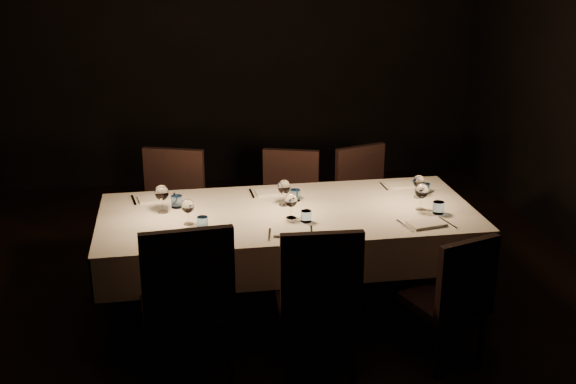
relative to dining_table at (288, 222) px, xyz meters
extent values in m
cube|color=black|center=(0.00, 0.00, -0.69)|extent=(5.00, 6.00, 0.01)
cube|color=black|center=(0.00, 3.00, 0.81)|extent=(5.00, 0.01, 3.00)
cube|color=black|center=(0.00, -3.00, 0.81)|extent=(5.00, 0.01, 3.00)
cube|color=black|center=(0.00, 0.00, 0.04)|extent=(2.40, 1.00, 0.04)
cylinder|color=black|center=(-1.12, -0.42, -0.33)|extent=(0.07, 0.07, 0.71)
cylinder|color=black|center=(-1.12, 0.42, -0.33)|extent=(0.07, 0.07, 0.71)
cylinder|color=black|center=(1.12, -0.42, -0.33)|extent=(0.07, 0.07, 0.71)
cylinder|color=black|center=(1.12, 0.42, -0.33)|extent=(0.07, 0.07, 0.71)
cube|color=beige|center=(0.00, 0.00, 0.07)|extent=(2.52, 1.12, 0.01)
cube|color=beige|center=(0.00, 0.55, -0.08)|extent=(2.52, 0.01, 0.28)
cube|color=beige|center=(0.00, -0.55, -0.08)|extent=(2.52, 0.01, 0.28)
cube|color=beige|center=(1.25, 0.00, -0.08)|extent=(0.01, 1.12, 0.28)
cube|color=beige|center=(-1.25, 0.00, -0.08)|extent=(0.01, 1.12, 0.28)
cylinder|color=black|center=(-0.52, -0.47, -0.47)|extent=(0.04, 0.04, 0.44)
cylinder|color=black|center=(-0.49, -0.89, -0.47)|extent=(0.04, 0.04, 0.44)
cylinder|color=black|center=(-0.94, -0.51, -0.47)|extent=(0.04, 0.04, 0.44)
cylinder|color=black|center=(-0.91, -0.93, -0.47)|extent=(0.04, 0.04, 0.44)
cube|color=black|center=(-0.72, -0.70, -0.22)|extent=(0.54, 0.54, 0.07)
cube|color=black|center=(-0.70, -0.92, 0.09)|extent=(0.51, 0.09, 0.55)
cube|color=beige|center=(-0.72, -0.38, 0.08)|extent=(0.22, 0.16, 0.02)
cube|color=silver|center=(-0.85, -0.38, 0.08)|extent=(0.04, 0.19, 0.01)
cube|color=silver|center=(-0.58, -0.38, 0.08)|extent=(0.04, 0.19, 0.01)
cylinder|color=#B0D1F2|center=(-0.58, -0.20, 0.11)|extent=(0.07, 0.07, 0.07)
cylinder|color=white|center=(-0.67, -0.12, 0.08)|extent=(0.06, 0.06, 0.00)
cylinder|color=white|center=(-0.67, -0.12, 0.12)|extent=(0.01, 0.01, 0.08)
ellipsoid|color=white|center=(-0.67, -0.12, 0.20)|extent=(0.08, 0.08, 0.10)
cylinder|color=black|center=(0.26, -0.51, -0.48)|extent=(0.04, 0.04, 0.41)
cylinder|color=black|center=(0.24, -0.90, -0.48)|extent=(0.04, 0.04, 0.41)
cylinder|color=black|center=(-0.13, -0.49, -0.48)|extent=(0.04, 0.04, 0.41)
cylinder|color=black|center=(-0.15, -0.88, -0.48)|extent=(0.04, 0.04, 0.41)
cube|color=black|center=(0.05, -0.70, -0.25)|extent=(0.49, 0.49, 0.06)
cube|color=black|center=(0.04, -0.90, 0.04)|extent=(0.47, 0.07, 0.51)
cube|color=beige|center=(-0.05, -0.38, 0.08)|extent=(0.23, 0.17, 0.02)
cube|color=silver|center=(-0.18, -0.38, 0.08)|extent=(0.05, 0.19, 0.01)
cube|color=silver|center=(0.09, -0.38, 0.08)|extent=(0.04, 0.19, 0.01)
cylinder|color=#B0D1F2|center=(0.09, -0.20, 0.11)|extent=(0.07, 0.07, 0.07)
cylinder|color=white|center=(0.00, -0.12, 0.08)|extent=(0.06, 0.06, 0.00)
cylinder|color=white|center=(0.00, -0.12, 0.12)|extent=(0.01, 0.01, 0.08)
ellipsoid|color=white|center=(0.00, -0.12, 0.20)|extent=(0.08, 0.08, 0.10)
cylinder|color=black|center=(0.96, -0.53, -0.50)|extent=(0.04, 0.04, 0.36)
cylinder|color=black|center=(1.06, -0.85, -0.50)|extent=(0.04, 0.04, 0.36)
cylinder|color=black|center=(0.64, -0.63, -0.50)|extent=(0.04, 0.04, 0.36)
cylinder|color=black|center=(0.74, -0.95, -0.50)|extent=(0.04, 0.04, 0.36)
cube|color=black|center=(0.85, -0.74, -0.30)|extent=(0.53, 0.53, 0.05)
cube|color=black|center=(0.91, -0.91, -0.04)|extent=(0.41, 0.18, 0.45)
cube|color=beige|center=(0.84, -0.38, 0.08)|extent=(0.25, 0.18, 0.02)
cube|color=silver|center=(0.69, -0.38, 0.08)|extent=(0.06, 0.21, 0.01)
cube|color=silver|center=(0.98, -0.38, 0.08)|extent=(0.05, 0.21, 0.01)
cylinder|color=#B0D1F2|center=(0.98, -0.20, 0.12)|extent=(0.07, 0.07, 0.08)
cylinder|color=white|center=(0.89, -0.12, 0.08)|extent=(0.07, 0.07, 0.00)
cylinder|color=white|center=(0.89, -0.12, 0.12)|extent=(0.01, 0.01, 0.09)
ellipsoid|color=white|center=(0.89, -0.12, 0.21)|extent=(0.09, 0.09, 0.11)
cylinder|color=black|center=(-1.06, 0.55, -0.48)|extent=(0.04, 0.04, 0.41)
cylinder|color=black|center=(-0.93, 0.93, -0.48)|extent=(0.04, 0.04, 0.41)
cylinder|color=black|center=(-0.69, 0.43, -0.48)|extent=(0.04, 0.04, 0.41)
cylinder|color=black|center=(-0.56, 0.80, -0.48)|extent=(0.04, 0.04, 0.41)
cube|color=black|center=(-0.81, 0.68, -0.24)|extent=(0.60, 0.60, 0.06)
cube|color=black|center=(-0.75, 0.87, 0.04)|extent=(0.46, 0.20, 0.51)
cube|color=beige|center=(-0.89, 0.38, 0.08)|extent=(0.26, 0.19, 0.02)
cube|color=silver|center=(-1.03, 0.38, 0.08)|extent=(0.05, 0.21, 0.01)
cube|color=silver|center=(-0.74, 0.38, 0.08)|extent=(0.05, 0.21, 0.01)
cylinder|color=#B0D1F2|center=(-0.74, 0.20, 0.12)|extent=(0.08, 0.08, 0.08)
cylinder|color=white|center=(-0.83, 0.12, 0.08)|extent=(0.07, 0.07, 0.00)
cylinder|color=white|center=(-0.83, 0.12, 0.12)|extent=(0.01, 0.01, 0.09)
ellipsoid|color=white|center=(-0.83, 0.12, 0.21)|extent=(0.09, 0.09, 0.11)
cylinder|color=black|center=(-0.11, 0.60, -0.49)|extent=(0.04, 0.04, 0.39)
cylinder|color=black|center=(0.00, 0.95, -0.49)|extent=(0.04, 0.04, 0.39)
cylinder|color=black|center=(0.23, 0.49, -0.49)|extent=(0.04, 0.04, 0.39)
cylinder|color=black|center=(0.34, 0.84, -0.49)|extent=(0.04, 0.04, 0.39)
cube|color=black|center=(0.11, 0.72, -0.27)|extent=(0.56, 0.56, 0.06)
cube|color=black|center=(0.17, 0.90, 0.00)|extent=(0.44, 0.18, 0.48)
cube|color=beige|center=(-0.06, 0.38, 0.08)|extent=(0.23, 0.15, 0.02)
cube|color=silver|center=(-0.20, 0.38, 0.08)|extent=(0.02, 0.20, 0.01)
cube|color=silver|center=(0.08, 0.38, 0.08)|extent=(0.02, 0.20, 0.01)
cylinder|color=#B0D1F2|center=(0.08, 0.20, 0.11)|extent=(0.07, 0.07, 0.08)
cylinder|color=white|center=(-0.01, 0.12, 0.08)|extent=(0.07, 0.07, 0.00)
cylinder|color=white|center=(-0.01, 0.12, 0.12)|extent=(0.01, 0.01, 0.09)
ellipsoid|color=white|center=(-0.01, 0.12, 0.21)|extent=(0.09, 0.09, 0.10)
cylinder|color=black|center=(0.69, 0.53, -0.50)|extent=(0.04, 0.04, 0.38)
cylinder|color=black|center=(0.58, 0.87, -0.50)|extent=(0.04, 0.04, 0.38)
cylinder|color=black|center=(1.03, 0.64, -0.50)|extent=(0.04, 0.04, 0.38)
cylinder|color=black|center=(0.92, 0.98, -0.50)|extent=(0.04, 0.04, 0.38)
cube|color=black|center=(0.81, 0.75, -0.27)|extent=(0.56, 0.56, 0.06)
cube|color=black|center=(0.75, 0.94, -0.01)|extent=(0.43, 0.18, 0.48)
cube|color=beige|center=(0.91, 0.38, 0.08)|extent=(0.21, 0.14, 0.01)
cube|color=silver|center=(0.78, 0.38, 0.08)|extent=(0.02, 0.18, 0.01)
cube|color=silver|center=(1.04, 0.38, 0.08)|extent=(0.02, 0.18, 0.01)
cylinder|color=#B0D1F2|center=(1.04, 0.20, 0.11)|extent=(0.07, 0.07, 0.07)
cylinder|color=white|center=(0.95, 0.12, 0.08)|extent=(0.06, 0.06, 0.00)
cylinder|color=white|center=(0.95, 0.12, 0.12)|extent=(0.01, 0.01, 0.08)
ellipsoid|color=white|center=(0.95, 0.12, 0.19)|extent=(0.08, 0.08, 0.09)
camera|label=1|loc=(-0.74, -4.47, 1.82)|focal=45.00mm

